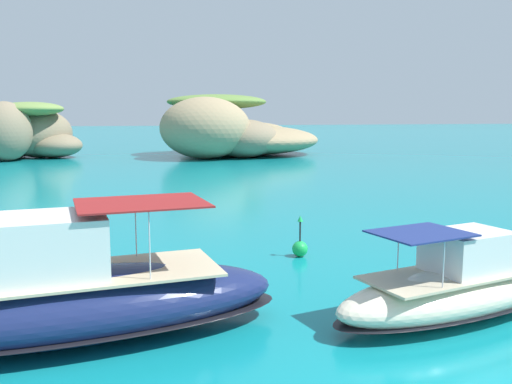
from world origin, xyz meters
name	(u,v)px	position (x,y,z in m)	size (l,w,h in m)	color
islet_large	(236,134)	(7.30, 58.62, 2.41)	(21.15, 25.02, 7.16)	#9E8966
islet_small	(21,135)	(-16.96, 58.57, 2.56)	(16.24, 15.58, 6.20)	#756651
motorboat_navy	(66,299)	(-7.07, 5.48, 0.98)	(10.12, 4.16, 3.08)	navy
motorboat_cream	(457,288)	(2.33, 4.81, 0.73)	(7.64, 3.90, 2.30)	beige
dinghy_tender	(503,249)	(7.41, 9.73, 0.22)	(2.74, 2.44, 0.58)	#B2B2B2
channel_buoy	(300,247)	(0.27, 11.27, 0.34)	(0.56, 0.56, 1.48)	green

